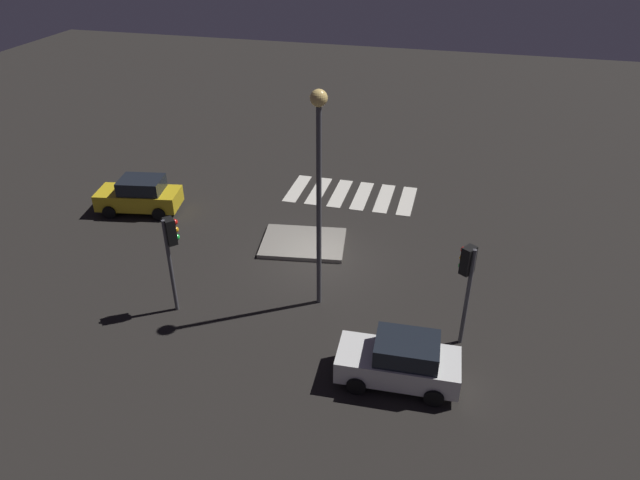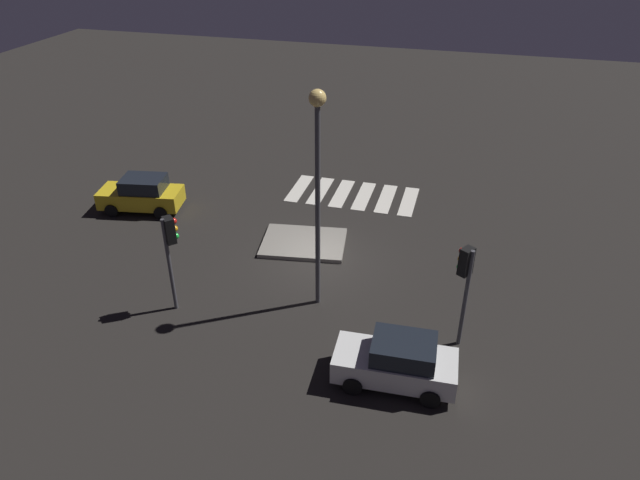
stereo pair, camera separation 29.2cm
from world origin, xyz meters
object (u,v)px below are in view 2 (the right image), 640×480
(car_white, at_px, (397,362))
(traffic_light_north, at_px, (170,241))
(traffic_island, at_px, (304,243))
(car_yellow, at_px, (142,194))
(street_lamp, at_px, (318,168))
(traffic_light_west, at_px, (465,273))

(car_white, distance_m, traffic_light_north, 8.77)
(traffic_island, xyz_separation_m, car_yellow, (8.49, -1.09, 0.75))
(traffic_light_north, bearing_deg, car_white, -57.96)
(car_yellow, distance_m, street_lamp, 12.24)
(traffic_island, relative_size, street_lamp, 0.49)
(car_yellow, height_order, traffic_light_west, traffic_light_west)
(traffic_light_west, bearing_deg, traffic_light_north, 36.56)
(street_lamp, bearing_deg, traffic_island, -65.92)
(car_white, relative_size, street_lamp, 0.48)
(car_yellow, relative_size, traffic_light_west, 1.10)
(traffic_light_north, bearing_deg, traffic_island, 13.37)
(car_yellow, distance_m, traffic_light_north, 8.68)
(car_white, bearing_deg, car_yellow, -33.64)
(car_yellow, distance_m, car_white, 15.97)
(traffic_island, relative_size, car_yellow, 0.96)
(car_white, xyz_separation_m, street_lamp, (3.47, -3.35, 4.67))
(car_yellow, bearing_deg, street_lamp, 144.35)
(car_yellow, height_order, traffic_light_north, traffic_light_north)
(traffic_island, bearing_deg, traffic_light_north, 59.85)
(car_white, height_order, traffic_light_west, traffic_light_west)
(car_yellow, relative_size, traffic_light_north, 1.09)
(traffic_light_west, bearing_deg, car_yellow, 11.57)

